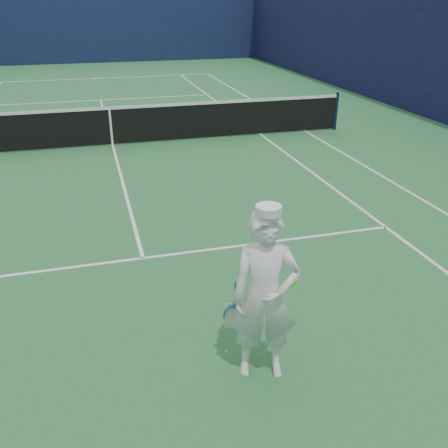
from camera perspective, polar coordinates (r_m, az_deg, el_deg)
The scene contains 5 objects.
ground at distance 13.56m, azimuth -12.60°, elevation 8.76°, with size 80.00×80.00×0.00m, color #286A36.
court_markings at distance 13.55m, azimuth -12.61°, elevation 8.78°, with size 11.03×23.83×0.01m.
windscreen_fence at distance 13.17m, azimuth -13.44°, elevation 17.14°, with size 20.12×36.12×4.00m.
tennis_net at distance 13.42m, azimuth -12.82°, elevation 11.04°, with size 12.88×0.09×1.07m.
tennis_player at distance 4.93m, azimuth 4.69°, elevation -8.28°, with size 0.75×0.65×1.88m.
Camera 1 is at (-0.58, -13.06, 3.60)m, focal length 40.00 mm.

